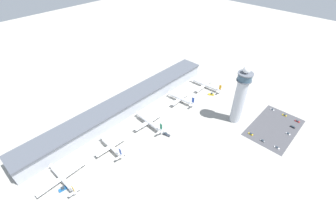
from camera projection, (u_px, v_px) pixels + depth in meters
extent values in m
plane|color=#9E9B93|center=(173.00, 143.00, 210.24)|extent=(1000.00, 1000.00, 0.00)
cube|color=#A3A8B2|center=(125.00, 106.00, 242.34)|extent=(231.78, 22.00, 14.24)
cube|color=#4C515B|center=(124.00, 100.00, 237.29)|extent=(231.78, 25.00, 1.60)
cylinder|color=#ADB2BC|center=(239.00, 102.00, 220.13)|extent=(10.69, 10.69, 48.02)
cylinder|color=#565B66|center=(244.00, 80.00, 204.57)|extent=(14.14, 14.14, 0.80)
cylinder|color=#334C60|center=(245.00, 77.00, 202.41)|extent=(13.00, 13.00, 5.99)
cylinder|color=#565B66|center=(246.00, 74.00, 200.18)|extent=(14.14, 14.14, 1.00)
sphere|color=white|center=(247.00, 70.00, 197.72)|extent=(6.71, 6.71, 6.71)
cube|color=#424247|center=(274.00, 128.00, 226.41)|extent=(64.00, 40.00, 0.01)
cylinder|color=silver|center=(62.00, 178.00, 176.04)|extent=(4.25, 30.16, 3.47)
cone|color=silver|center=(52.00, 166.00, 184.48)|extent=(3.55, 3.21, 3.47)
cone|color=silver|center=(74.00, 191.00, 167.33)|extent=(3.23, 4.25, 3.13)
cube|color=silver|center=(62.00, 178.00, 176.73)|extent=(41.15, 5.46, 0.44)
cylinder|color=#A8A8B2|center=(51.00, 185.00, 172.92)|extent=(2.01, 3.87, 1.91)
cylinder|color=#A8A8B2|center=(72.00, 171.00, 182.90)|extent=(2.01, 3.87, 1.91)
cube|color=orange|center=(73.00, 188.00, 164.03)|extent=(0.37, 2.81, 5.56)
cube|color=silver|center=(75.00, 192.00, 166.48)|extent=(9.77, 2.25, 0.24)
cylinder|color=black|center=(55.00, 170.00, 185.01)|extent=(0.28, 0.28, 2.58)
cylinder|color=black|center=(66.00, 178.00, 179.28)|extent=(0.28, 0.28, 2.58)
cylinder|color=black|center=(60.00, 182.00, 176.46)|extent=(0.28, 0.28, 2.58)
cylinder|color=white|center=(111.00, 146.00, 200.98)|extent=(4.94, 24.06, 3.94)
cone|color=white|center=(103.00, 138.00, 208.49)|extent=(4.09, 3.71, 3.94)
cone|color=white|center=(120.00, 155.00, 193.15)|extent=(3.74, 4.87, 3.55)
cube|color=white|center=(111.00, 146.00, 201.68)|extent=(30.52, 5.68, 0.44)
cylinder|color=#A8A8B2|center=(104.00, 150.00, 199.53)|extent=(2.35, 4.42, 2.17)
cylinder|color=#A8A8B2|center=(116.00, 143.00, 206.45)|extent=(2.35, 4.42, 2.17)
cube|color=navy|center=(120.00, 152.00, 189.37)|extent=(0.42, 2.81, 6.30)
cube|color=white|center=(121.00, 156.00, 192.16)|extent=(11.10, 2.46, 0.24)
cylinder|color=black|center=(105.00, 142.00, 208.99)|extent=(0.28, 0.28, 2.75)
cylinder|color=black|center=(114.00, 147.00, 204.43)|extent=(0.28, 0.28, 2.75)
cylinder|color=black|center=(109.00, 150.00, 201.44)|extent=(0.28, 0.28, 2.75)
cylinder|color=silver|center=(149.00, 121.00, 226.21)|extent=(5.89, 30.03, 4.22)
cone|color=silver|center=(138.00, 114.00, 235.54)|extent=(4.43, 4.03, 4.22)
cone|color=silver|center=(160.00, 130.00, 216.54)|extent=(4.08, 5.27, 3.80)
cube|color=silver|center=(148.00, 122.00, 227.01)|extent=(34.08, 6.30, 0.44)
cylinder|color=#A8A8B2|center=(142.00, 126.00, 224.57)|extent=(2.58, 4.77, 2.32)
cylinder|color=#A8A8B2|center=(153.00, 119.00, 232.19)|extent=(2.58, 4.77, 2.32)
cube|color=#14704C|center=(161.00, 127.00, 212.48)|extent=(0.46, 2.81, 6.75)
cube|color=silver|center=(161.00, 131.00, 215.48)|extent=(11.91, 2.66, 0.24)
cylinder|color=black|center=(141.00, 118.00, 236.04)|extent=(0.28, 0.28, 2.75)
cylinder|color=black|center=(151.00, 123.00, 229.90)|extent=(0.28, 0.28, 2.75)
cylinder|color=black|center=(147.00, 126.00, 226.74)|extent=(0.28, 0.28, 2.75)
cylinder|color=silver|center=(181.00, 98.00, 256.95)|extent=(5.95, 26.85, 3.94)
cone|color=silver|center=(170.00, 94.00, 264.17)|extent=(4.20, 3.83, 3.94)
cone|color=silver|center=(192.00, 104.00, 249.44)|extent=(3.89, 4.98, 3.55)
cube|color=silver|center=(180.00, 99.00, 257.65)|extent=(30.49, 6.68, 0.44)
cylinder|color=#A8A8B2|center=(176.00, 102.00, 255.05)|extent=(2.49, 4.49, 2.17)
cylinder|color=#A8A8B2|center=(183.00, 97.00, 262.72)|extent=(2.49, 4.49, 2.17)
cube|color=navy|center=(193.00, 100.00, 245.73)|extent=(0.51, 2.81, 6.30)
cube|color=silver|center=(193.00, 104.00, 248.55)|extent=(11.15, 2.83, 0.24)
cylinder|color=black|center=(172.00, 97.00, 264.88)|extent=(0.28, 0.28, 2.74)
cylinder|color=black|center=(182.00, 100.00, 260.62)|extent=(0.28, 0.28, 2.74)
cylinder|color=black|center=(179.00, 102.00, 257.29)|extent=(0.28, 0.28, 2.74)
cylinder|color=silver|center=(205.00, 85.00, 280.75)|extent=(5.11, 34.97, 3.69)
cone|color=silver|center=(193.00, 80.00, 290.29)|extent=(3.82, 3.47, 3.69)
cone|color=silver|center=(219.00, 90.00, 270.94)|extent=(3.50, 4.56, 3.32)
cube|color=silver|center=(205.00, 85.00, 281.51)|extent=(37.33, 5.91, 0.44)
cylinder|color=#A8A8B2|center=(201.00, 88.00, 278.15)|extent=(2.19, 4.14, 2.03)
cylinder|color=#A8A8B2|center=(207.00, 83.00, 287.30)|extent=(2.19, 4.14, 2.03)
cube|color=orange|center=(220.00, 87.00, 267.43)|extent=(0.41, 2.81, 5.91)
cube|color=silver|center=(220.00, 91.00, 270.06)|extent=(10.41, 2.42, 0.24)
cylinder|color=black|center=(195.00, 82.00, 290.68)|extent=(0.28, 0.28, 2.00)
cylinder|color=black|center=(206.00, 86.00, 284.03)|extent=(0.28, 0.28, 2.00)
cylinder|color=black|center=(204.00, 88.00, 281.00)|extent=(0.28, 0.28, 2.00)
cube|color=black|center=(211.00, 95.00, 270.19)|extent=(4.83, 6.00, 0.12)
cube|color=gold|center=(211.00, 94.00, 269.70)|extent=(5.44, 6.97, 1.66)
cube|color=#232D38|center=(212.00, 93.00, 268.62)|extent=(2.86, 2.80, 1.36)
cube|color=black|center=(166.00, 135.00, 218.03)|extent=(3.61, 6.72, 0.12)
cube|color=#2D333D|center=(166.00, 135.00, 217.57)|extent=(3.98, 7.93, 1.56)
cube|color=#232D38|center=(166.00, 133.00, 216.95)|extent=(2.49, 2.68, 1.28)
cube|color=black|center=(65.00, 189.00, 173.43)|extent=(7.19, 3.38, 0.12)
cube|color=#195699|center=(64.00, 188.00, 172.99)|extent=(8.50, 3.67, 1.50)
cube|color=#232D38|center=(63.00, 188.00, 171.72)|extent=(2.76, 2.52, 1.23)
cube|color=black|center=(277.00, 148.00, 205.33)|extent=(1.70, 4.03, 0.12)
cube|color=silver|center=(277.00, 148.00, 205.10)|extent=(1.77, 4.80, 0.86)
cube|color=#232D38|center=(277.00, 147.00, 204.66)|extent=(1.54, 2.64, 0.71)
cube|color=black|center=(297.00, 122.00, 233.33)|extent=(1.88, 4.04, 0.12)
cube|color=red|center=(297.00, 121.00, 233.11)|extent=(1.99, 4.79, 0.79)
cube|color=#232D38|center=(297.00, 121.00, 232.71)|extent=(1.67, 2.67, 0.64)
cube|color=black|center=(284.00, 115.00, 240.83)|extent=(1.79, 3.79, 0.12)
cube|color=gold|center=(284.00, 115.00, 240.62)|extent=(1.87, 4.51, 0.77)
cube|color=#232D38|center=(285.00, 115.00, 240.11)|extent=(1.64, 2.48, 0.63)
cube|color=black|center=(251.00, 134.00, 218.97)|extent=(1.77, 3.86, 0.12)
cube|color=gold|center=(251.00, 134.00, 218.73)|extent=(1.84, 4.59, 0.86)
cube|color=#232D38|center=(251.00, 134.00, 218.17)|extent=(1.61, 2.53, 0.70)
cube|color=black|center=(292.00, 127.00, 226.66)|extent=(1.81, 4.08, 0.12)
cube|color=black|center=(293.00, 127.00, 226.43)|extent=(1.91, 4.85, 0.85)
cube|color=#232D38|center=(293.00, 127.00, 225.87)|extent=(1.62, 2.69, 0.69)
cube|color=black|center=(288.00, 134.00, 219.06)|extent=(1.72, 3.42, 0.12)
cube|color=silver|center=(288.00, 134.00, 218.82)|extent=(1.80, 4.07, 0.88)
cube|color=#232D38|center=(288.00, 133.00, 218.37)|extent=(1.56, 2.24, 0.72)
cube|color=black|center=(262.00, 141.00, 211.97)|extent=(1.78, 3.65, 0.12)
cube|color=slate|center=(263.00, 141.00, 211.76)|extent=(1.87, 4.34, 0.78)
cube|color=#232D38|center=(263.00, 140.00, 211.36)|extent=(1.61, 2.40, 0.64)
cube|color=black|center=(272.00, 110.00, 247.97)|extent=(1.78, 3.37, 0.12)
cube|color=silver|center=(272.00, 110.00, 247.75)|extent=(1.86, 4.02, 0.81)
cube|color=#232D38|center=(272.00, 109.00, 247.34)|extent=(1.63, 2.21, 0.66)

